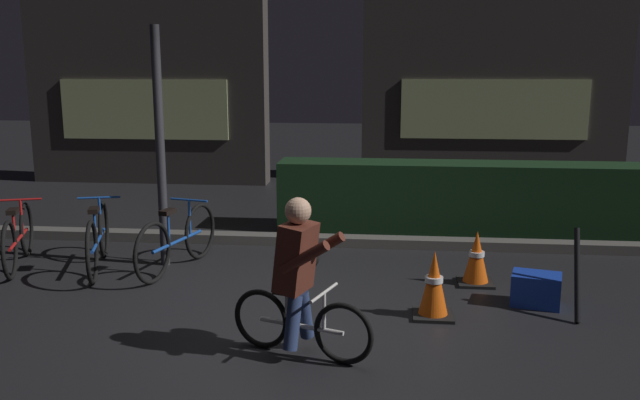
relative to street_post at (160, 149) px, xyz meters
The scene contains 14 objects.
ground_plane 2.40m from the street_post, 36.63° to the right, with size 40.00×40.00×0.00m, color black.
sidewalk_curb 2.27m from the street_post, 31.78° to the left, with size 12.00×0.24×0.12m, color #56544F.
hedge_row 4.00m from the street_post, 29.10° to the left, with size 4.80×0.70×0.93m, color black.
storefront_left 5.77m from the street_post, 111.13° to the left, with size 4.52×0.54×4.67m.
storefront_right 7.49m from the street_post, 53.63° to the left, with size 4.90×0.54×4.32m.
street_post is the anchor object (origin of this frame).
parked_bike_leftmost 1.88m from the street_post, behind, with size 0.58×1.49×0.72m.
parked_bike_left_mid 1.20m from the street_post, 158.45° to the right, with size 0.57×1.60×0.76m.
parked_bike_center_left 1.01m from the street_post, 40.90° to the right, with size 0.50×1.58×0.74m.
traffic_cone_near 3.34m from the street_post, 24.14° to the right, with size 0.36×0.36×0.61m.
traffic_cone_far 3.56m from the street_post, ahead, with size 0.36×0.36×0.56m.
blue_crate 4.14m from the street_post, 13.08° to the right, with size 0.44×0.32×0.30m, color #193DB7.
cyclist 2.94m from the street_post, 50.39° to the right, with size 1.14×0.63×1.25m.
closed_umbrella 4.42m from the street_post, 15.44° to the right, with size 0.05×0.05×0.85m, color black.
Camera 1 is at (0.86, -5.81, 2.20)m, focal length 37.45 mm.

